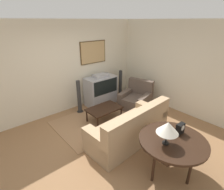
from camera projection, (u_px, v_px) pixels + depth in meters
The scene contains 13 objects.
ground_plane at pixel (110, 140), 4.22m from camera, with size 12.00×12.00×0.00m, color #8E6642.
wall_back at pixel (64, 68), 5.17m from camera, with size 12.00×0.10×2.70m.
wall_right at pixel (177, 67), 5.26m from camera, with size 0.06×12.00×2.70m.
area_rug at pixel (102, 119), 5.09m from camera, with size 2.56×1.69×0.01m.
tv at pixel (101, 90), 5.85m from camera, with size 1.03×0.56×1.05m.
couch at pixel (130, 129), 4.06m from camera, with size 2.06×0.94×0.93m.
armchair at pixel (136, 99), 5.71m from camera, with size 1.08×1.05×0.87m.
coffee_table at pixel (104, 109), 4.92m from camera, with size 0.94×0.61×0.39m.
console_table at pixel (173, 142), 3.10m from camera, with size 1.20×1.20×0.73m.
table_lamp at pixel (168, 128), 2.85m from camera, with size 0.37×0.37×0.42m.
mantel_clock at pixel (180, 129), 3.21m from camera, with size 0.18×0.10×0.20m.
speaker_tower_left at pixel (79, 98), 5.31m from camera, with size 0.20×0.20×1.03m.
speaker_tower_right at pixel (120, 85), 6.34m from camera, with size 0.20×0.20×1.03m.
Camera 1 is at (-2.22, -2.63, 2.67)m, focal length 28.00 mm.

